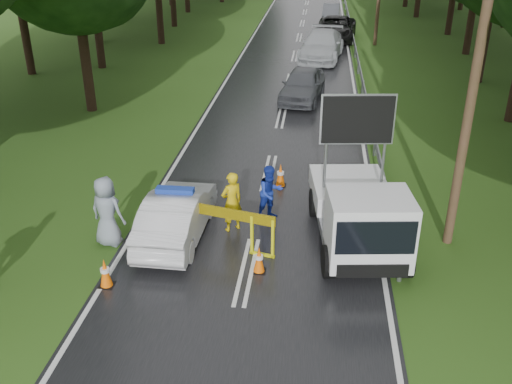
# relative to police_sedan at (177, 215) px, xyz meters

# --- Properties ---
(ground) EXTENTS (160.00, 160.00, 0.00)m
(ground) POSITION_rel_police_sedan_xyz_m (2.09, -1.44, -0.67)
(ground) COLOR #274313
(ground) RESTS_ON ground
(road) EXTENTS (7.00, 140.00, 0.02)m
(road) POSITION_rel_police_sedan_xyz_m (2.09, 28.56, -0.66)
(road) COLOR black
(road) RESTS_ON ground
(guardrail) EXTENTS (0.12, 60.06, 0.70)m
(guardrail) POSITION_rel_police_sedan_xyz_m (5.79, 28.22, -0.13)
(guardrail) COLOR gray
(guardrail) RESTS_ON ground
(utility_pole_near) EXTENTS (1.40, 0.24, 10.00)m
(utility_pole_near) POSITION_rel_police_sedan_xyz_m (7.29, 0.56, 4.39)
(utility_pole_near) COLOR #443620
(utility_pole_near) RESTS_ON ground
(police_sedan) EXTENTS (1.49, 4.09, 1.47)m
(police_sedan) POSITION_rel_police_sedan_xyz_m (0.00, 0.00, 0.00)
(police_sedan) COLOR silver
(police_sedan) RESTS_ON ground
(work_truck) EXTENTS (2.64, 4.95, 3.78)m
(work_truck) POSITION_rel_police_sedan_xyz_m (4.84, 0.00, 0.35)
(work_truck) COLOR gray
(work_truck) RESTS_ON ground
(barrier) EXTENTS (2.86, 0.79, 1.22)m
(barrier) POSITION_rel_police_sedan_xyz_m (1.30, -0.44, 0.25)
(barrier) COLOR #D8DB0B
(barrier) RESTS_ON ground
(officer) EXTENTS (0.76, 0.73, 1.75)m
(officer) POSITION_rel_police_sedan_xyz_m (1.42, 0.56, 0.20)
(officer) COLOR yellow
(officer) RESTS_ON ground
(civilian) EXTENTS (1.01, 0.97, 1.63)m
(civilian) POSITION_rel_police_sedan_xyz_m (2.41, 1.37, 0.14)
(civilian) COLOR #1931A7
(civilian) RESTS_ON ground
(bystander_right) EXTENTS (1.07, 0.84, 1.94)m
(bystander_right) POSITION_rel_police_sedan_xyz_m (-1.71, -0.55, 0.30)
(bystander_right) COLOR gray
(bystander_right) RESTS_ON ground
(queue_car_first) EXTENTS (2.33, 4.58, 1.49)m
(queue_car_first) POSITION_rel_police_sedan_xyz_m (2.89, 13.22, 0.07)
(queue_car_first) COLOR #44464C
(queue_car_first) RESTS_ON ground
(queue_car_second) EXTENTS (3.02, 5.94, 1.65)m
(queue_car_second) POSITION_rel_police_sedan_xyz_m (3.70, 21.93, 0.15)
(queue_car_second) COLOR #B0B3B8
(queue_car_second) RESTS_ON ground
(queue_car_third) EXTENTS (3.18, 5.97, 1.60)m
(queue_car_third) POSITION_rel_police_sedan_xyz_m (4.60, 27.93, 0.12)
(queue_car_third) COLOR black
(queue_car_third) RESTS_ON ground
(queue_car_fourth) EXTENTS (1.52, 3.93, 1.28)m
(queue_car_fourth) POSITION_rel_police_sedan_xyz_m (4.39, 36.64, -0.04)
(queue_car_fourth) COLOR #43454B
(queue_car_fourth) RESTS_ON ground
(cone_near_left) EXTENTS (0.36, 0.36, 0.75)m
(cone_near_left) POSITION_rel_police_sedan_xyz_m (-1.15, -2.44, -0.31)
(cone_near_left) COLOR black
(cone_near_left) RESTS_ON ground
(cone_center) EXTENTS (0.34, 0.34, 0.72)m
(cone_center) POSITION_rel_police_sedan_xyz_m (2.39, -1.44, -0.33)
(cone_center) COLOR black
(cone_center) RESTS_ON ground
(cone_far) EXTENTS (0.37, 0.37, 0.78)m
(cone_far) POSITION_rel_police_sedan_xyz_m (2.55, 3.56, -0.29)
(cone_far) COLOR black
(cone_far) RESTS_ON ground
(cone_left_mid) EXTENTS (0.33, 0.33, 0.70)m
(cone_left_mid) POSITION_rel_police_sedan_xyz_m (-0.81, -0.40, -0.33)
(cone_left_mid) COLOR black
(cone_left_mid) RESTS_ON ground
(cone_right) EXTENTS (0.36, 0.36, 0.76)m
(cone_right) POSITION_rel_police_sedan_xyz_m (4.93, 0.50, -0.31)
(cone_right) COLOR black
(cone_right) RESTS_ON ground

